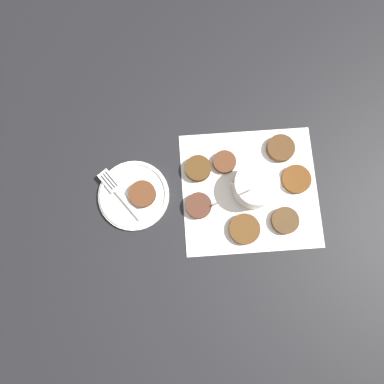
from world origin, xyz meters
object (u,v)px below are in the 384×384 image
object	(u,v)px
sauce_bowl	(255,186)
fork	(117,190)
serving_plate	(134,196)
fritter_on_plate	(142,194)

from	to	relation	value
sauce_bowl	fork	distance (m)	0.33
serving_plate	fritter_on_plate	distance (m)	0.03
sauce_bowl	serving_plate	xyz separation A→B (m)	(0.29, 0.02, -0.02)
sauce_bowl	fork	world-z (taller)	sauce_bowl
fritter_on_plate	fork	distance (m)	0.06
sauce_bowl	fork	bearing A→B (deg)	1.17
serving_plate	fritter_on_plate	world-z (taller)	fritter_on_plate
fritter_on_plate	fork	bearing A→B (deg)	-10.27
serving_plate	fork	world-z (taller)	fork
fritter_on_plate	fork	world-z (taller)	fritter_on_plate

